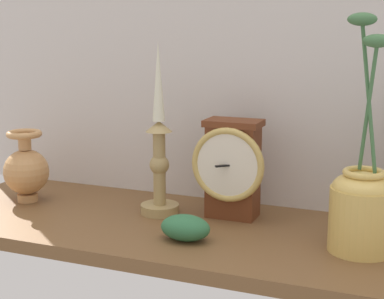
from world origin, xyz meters
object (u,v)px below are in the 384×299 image
candlestick_tall_left (159,154)px  brass_vase_jar (362,203)px  mantel_clock (232,167)px  brass_vase_bulbous (26,169)px

candlestick_tall_left → brass_vase_jar: 38.51cm
mantel_clock → candlestick_tall_left: 13.88cm
mantel_clock → brass_vase_bulbous: size_ratio=1.26×
candlestick_tall_left → brass_vase_bulbous: 29.10cm
mantel_clock → brass_vase_bulbous: 42.46cm
candlestick_tall_left → brass_vase_bulbous: (-28.54, -2.83, -4.94)cm
mantel_clock → brass_vase_jar: bearing=-19.1°
candlestick_tall_left → brass_vase_bulbous: bearing=-174.3°
brass_vase_bulbous → brass_vase_jar: brass_vase_jar is taller
mantel_clock → candlestick_tall_left: bearing=-168.3°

